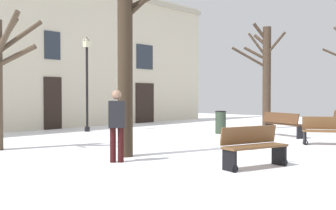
{
  "coord_description": "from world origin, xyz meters",
  "views": [
    {
      "loc": [
        -10.17,
        -7.37,
        1.58
      ],
      "look_at": [
        0.0,
        1.8,
        1.23
      ],
      "focal_mm": 43.45,
      "sensor_mm": 36.0,
      "label": 1
    }
  ],
  "objects_px": {
    "tree_right_of_center": "(266,73)",
    "bench_facing_shops": "(283,124)",
    "bench_by_litter_bin": "(254,146)",
    "tree_center": "(125,48)",
    "person_strolling": "(117,122)",
    "litter_bin": "(221,122)",
    "streetlamp": "(87,74)",
    "bench_near_lamp": "(328,131)"
  },
  "relations": [
    {
      "from": "bench_near_lamp",
      "to": "streetlamp",
      "type": "bearing_deg",
      "value": 163.54
    },
    {
      "from": "bench_near_lamp",
      "to": "person_strolling",
      "type": "relative_size",
      "value": 0.93
    },
    {
      "from": "tree_center",
      "to": "bench_by_litter_bin",
      "type": "relative_size",
      "value": 3.22
    },
    {
      "from": "tree_center",
      "to": "tree_right_of_center",
      "type": "distance_m",
      "value": 10.38
    },
    {
      "from": "tree_center",
      "to": "person_strolling",
      "type": "bearing_deg",
      "value": -145.23
    },
    {
      "from": "litter_bin",
      "to": "person_strolling",
      "type": "height_order",
      "value": "person_strolling"
    },
    {
      "from": "streetlamp",
      "to": "bench_near_lamp",
      "type": "distance_m",
      "value": 9.9
    },
    {
      "from": "bench_facing_shops",
      "to": "tree_center",
      "type": "bearing_deg",
      "value": 107.45
    },
    {
      "from": "litter_bin",
      "to": "bench_facing_shops",
      "type": "relative_size",
      "value": 0.48
    },
    {
      "from": "streetlamp",
      "to": "litter_bin",
      "type": "xyz_separation_m",
      "value": [
        3.06,
        -4.79,
        -1.99
      ]
    },
    {
      "from": "tree_right_of_center",
      "to": "bench_facing_shops",
      "type": "distance_m",
      "value": 4.32
    },
    {
      "from": "bench_near_lamp",
      "to": "person_strolling",
      "type": "distance_m",
      "value": 7.1
    },
    {
      "from": "bench_by_litter_bin",
      "to": "bench_near_lamp",
      "type": "relative_size",
      "value": 1.04
    },
    {
      "from": "tree_right_of_center",
      "to": "bench_by_litter_bin",
      "type": "xyz_separation_m",
      "value": [
        -9.46,
        -4.87,
        -2.14
      ]
    },
    {
      "from": "tree_right_of_center",
      "to": "person_strolling",
      "type": "xyz_separation_m",
      "value": [
        -10.99,
        -2.14,
        -1.66
      ]
    },
    {
      "from": "tree_center",
      "to": "bench_by_litter_bin",
      "type": "distance_m",
      "value": 4.05
    },
    {
      "from": "tree_center",
      "to": "person_strolling",
      "type": "xyz_separation_m",
      "value": [
        -0.73,
        -0.51,
        -1.82
      ]
    },
    {
      "from": "litter_bin",
      "to": "bench_near_lamp",
      "type": "distance_m",
      "value": 4.69
    },
    {
      "from": "tree_right_of_center",
      "to": "litter_bin",
      "type": "distance_m",
      "value": 4.16
    },
    {
      "from": "tree_center",
      "to": "person_strolling",
      "type": "height_order",
      "value": "tree_center"
    },
    {
      "from": "streetlamp",
      "to": "person_strolling",
      "type": "distance_m",
      "value": 8.39
    },
    {
      "from": "person_strolling",
      "to": "bench_by_litter_bin",
      "type": "bearing_deg",
      "value": -19.29
    },
    {
      "from": "litter_bin",
      "to": "bench_facing_shops",
      "type": "height_order",
      "value": "litter_bin"
    },
    {
      "from": "bench_near_lamp",
      "to": "bench_facing_shops",
      "type": "bearing_deg",
      "value": 117.59
    },
    {
      "from": "tree_right_of_center",
      "to": "litter_bin",
      "type": "relative_size",
      "value": 5.34
    },
    {
      "from": "tree_right_of_center",
      "to": "bench_by_litter_bin",
      "type": "height_order",
      "value": "tree_right_of_center"
    },
    {
      "from": "tree_center",
      "to": "streetlamp",
      "type": "xyz_separation_m",
      "value": [
        3.64,
        6.49,
        -0.3
      ]
    },
    {
      "from": "bench_by_litter_bin",
      "to": "bench_facing_shops",
      "type": "distance_m",
      "value": 6.99
    },
    {
      "from": "bench_facing_shops",
      "to": "bench_near_lamp",
      "type": "height_order",
      "value": "bench_facing_shops"
    },
    {
      "from": "litter_bin",
      "to": "person_strolling",
      "type": "bearing_deg",
      "value": -163.47
    },
    {
      "from": "tree_right_of_center",
      "to": "bench_near_lamp",
      "type": "xyz_separation_m",
      "value": [
        -4.33,
        -4.56,
        -2.16
      ]
    },
    {
      "from": "tree_right_of_center",
      "to": "bench_by_litter_bin",
      "type": "relative_size",
      "value": 3.01
    },
    {
      "from": "bench_facing_shops",
      "to": "bench_near_lamp",
      "type": "xyz_separation_m",
      "value": [
        -1.4,
        -2.21,
        -0.04
      ]
    },
    {
      "from": "bench_near_lamp",
      "to": "person_strolling",
      "type": "bearing_deg",
      "value": -140.11
    },
    {
      "from": "streetlamp",
      "to": "person_strolling",
      "type": "bearing_deg",
      "value": -121.98
    },
    {
      "from": "streetlamp",
      "to": "bench_near_lamp",
      "type": "height_order",
      "value": "streetlamp"
    },
    {
      "from": "tree_center",
      "to": "litter_bin",
      "type": "xyz_separation_m",
      "value": [
        6.69,
        1.7,
        -2.29
      ]
    },
    {
      "from": "tree_right_of_center",
      "to": "bench_facing_shops",
      "type": "xyz_separation_m",
      "value": [
        -2.94,
        -2.35,
        -2.12
      ]
    },
    {
      "from": "litter_bin",
      "to": "bench_near_lamp",
      "type": "relative_size",
      "value": 0.59
    },
    {
      "from": "tree_center",
      "to": "streetlamp",
      "type": "bearing_deg",
      "value": 60.73
    },
    {
      "from": "person_strolling",
      "to": "litter_bin",
      "type": "bearing_deg",
      "value": 58.03
    },
    {
      "from": "tree_right_of_center",
      "to": "bench_near_lamp",
      "type": "bearing_deg",
      "value": -133.55
    }
  ]
}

